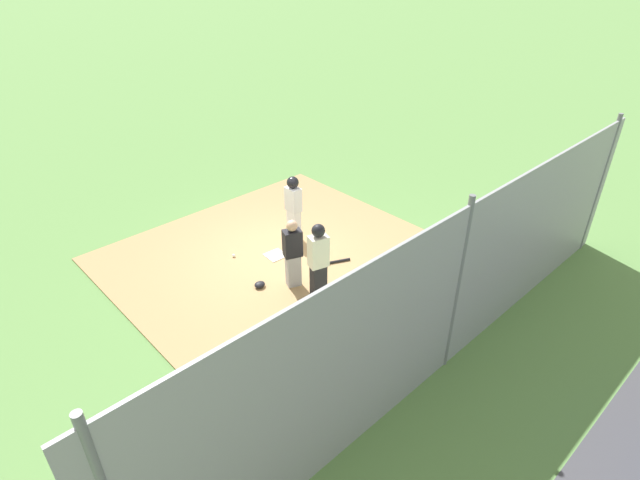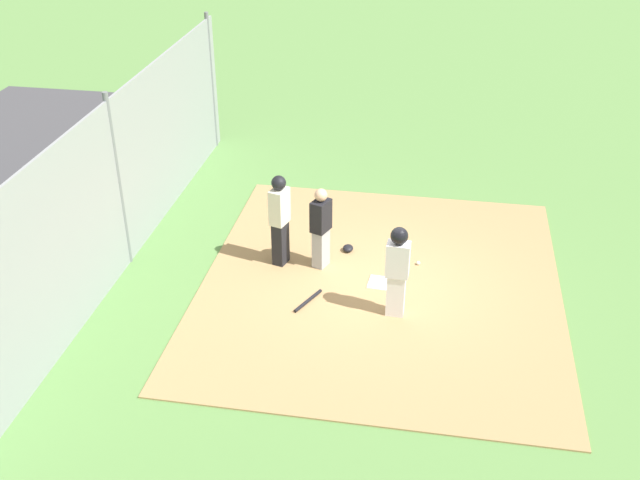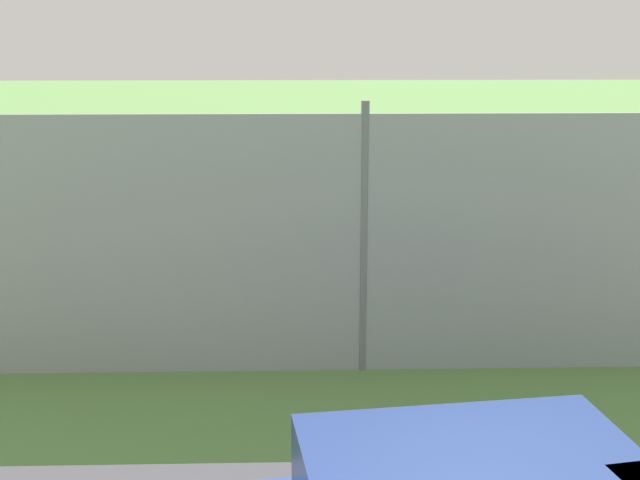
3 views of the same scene
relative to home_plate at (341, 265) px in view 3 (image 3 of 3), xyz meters
name	(u,v)px [view 3 (image 3 of 3)]	position (x,y,z in m)	size (l,w,h in m)	color
ground_plane	(341,267)	(0.00, 0.00, -0.04)	(140.00, 140.00, 0.00)	#5B8947
dirt_infield	(341,266)	(0.00, 0.00, -0.03)	(7.20, 6.40, 0.03)	#A88456
home_plate	(341,265)	(0.00, 0.00, 0.00)	(0.44, 0.44, 0.02)	white
catcher	(319,236)	(-0.43, -1.17, 0.81)	(0.45, 0.38, 1.59)	#9E9EA3
umpire	(323,240)	(-0.40, -1.93, 0.94)	(0.44, 0.36, 1.80)	black
runner	(388,210)	(0.88, 0.33, 0.95)	(0.29, 0.39, 1.67)	silver
baseball_bat	(393,282)	(0.80, -1.19, 0.02)	(0.06, 0.06, 0.77)	black
catcher_mask	(284,274)	(-1.03, -0.74, 0.05)	(0.24, 0.20, 0.12)	black
baseball	(300,255)	(-0.76, 0.64, 0.03)	(0.07, 0.07, 0.07)	white
backstop_fence	(364,246)	(0.00, -4.80, 1.56)	(12.00, 0.10, 3.35)	#93999E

